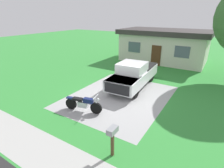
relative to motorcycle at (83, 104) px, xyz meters
name	(u,v)px	position (x,y,z in m)	size (l,w,h in m)	color
ground_plane	(119,97)	(0.74, 2.68, -0.47)	(80.00, 80.00, 0.00)	#338D39
driveway_pad	(119,97)	(0.74, 2.68, -0.47)	(5.90, 7.36, 0.01)	#A3A3A3
sidewalk_strip	(44,153)	(0.74, -3.32, -0.47)	(36.00, 1.80, 0.01)	#ABABA6
motorcycle	(83,104)	(0.00, 0.00, 0.00)	(2.18, 0.83, 1.09)	black
pickup_truck	(134,74)	(0.74, 4.91, 0.48)	(2.33, 5.73, 1.90)	black
mailbox	(112,134)	(3.12, -1.98, 0.51)	(0.26, 0.48, 1.26)	#4C3823
neighbor_house	(164,45)	(0.19, 13.86, 1.32)	(9.60, 5.60, 3.50)	beige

